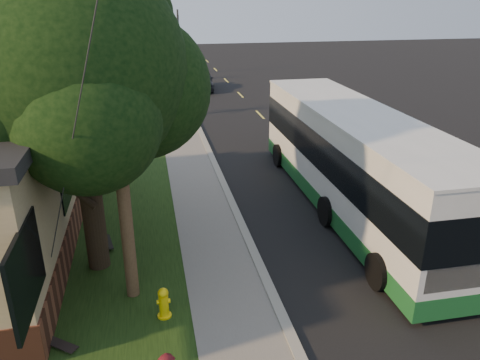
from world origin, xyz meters
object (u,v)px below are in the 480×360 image
at_px(bare_tree_near, 130,83).
at_px(skateboard_spare, 59,344).
at_px(transit_bus, 355,159).
at_px(utility_pole, 114,109).
at_px(distant_car, 201,80).
at_px(leafy_tree, 77,72).
at_px(bare_tree_far, 139,58).
at_px(fire_hydrant, 164,303).
at_px(skateboard_main, 108,242).
at_px(dumpster, 1,184).
at_px(traffic_signal, 179,38).

xyz_separation_m(bare_tree_near, skateboard_spare, (-1.29, -18.56, -2.02)).
relative_size(transit_bus, skateboard_spare, 14.61).
xyz_separation_m(utility_pole, distant_car, (4.81, 25.53, -3.89)).
bearing_deg(transit_bus, leafy_tree, -166.07).
xyz_separation_m(bare_tree_far, transit_bus, (6.94, -25.34, -0.22)).
height_order(transit_bus, distant_car, transit_bus).
xyz_separation_m(fire_hydrant, skateboard_main, (-1.46, 3.60, -0.30)).
distance_m(bare_tree_far, transit_bus, 26.27).
bearing_deg(bare_tree_far, transit_bus, -74.67).
distance_m(bare_tree_near, skateboard_main, 14.55).
distance_m(bare_tree_near, transit_bus, 15.28).
bearing_deg(transit_bus, dumpster, 166.57).
xyz_separation_m(utility_pole, skateboard_main, (-0.75, 2.61, -4.50)).
bearing_deg(dumpster, leafy_tree, -53.04).
distance_m(skateboard_spare, dumpster, 8.59).
relative_size(bare_tree_far, dumpster, 2.27).
bearing_deg(traffic_signal, distant_car, -82.38).
distance_m(bare_tree_far, traffic_signal, 5.44).
bearing_deg(bare_tree_near, transit_bus, -60.84).
distance_m(skateboard_main, dumpster, 5.41).
distance_m(traffic_signal, skateboard_main, 30.89).
bearing_deg(skateboard_spare, fire_hydrant, 14.26).
bearing_deg(leafy_tree, utility_pole, -62.40).
bearing_deg(transit_bus, fire_hydrant, -144.54).
height_order(bare_tree_near, skateboard_main, bare_tree_near).
bearing_deg(distant_car, skateboard_spare, -97.20).
distance_m(utility_pole, bare_tree_far, 29.13).
xyz_separation_m(bare_tree_far, dumpster, (-4.80, -22.53, -1.30)).
distance_m(bare_tree_far, skateboard_spare, 30.67).
relative_size(traffic_signal, transit_bus, 0.45).
relative_size(fire_hydrant, leafy_tree, 0.09).
bearing_deg(distant_car, fire_hydrant, -92.92).
xyz_separation_m(fire_hydrant, transit_bus, (6.54, 4.66, 1.35)).
relative_size(bare_tree_far, skateboard_spare, 4.77).
bearing_deg(fire_hydrant, bare_tree_far, 90.76).
bearing_deg(leafy_tree, fire_hydrant, -59.33).
relative_size(fire_hydrant, distant_car, 0.17).
bearing_deg(distant_car, skateboard_main, -97.76).
bearing_deg(skateboard_main, traffic_signal, 81.48).
bearing_deg(leafy_tree, transit_bus, 13.93).
distance_m(utility_pole, bare_tree_near, 17.19).
xyz_separation_m(bare_tree_far, skateboard_spare, (-1.79, -30.56, -1.87)).
bearing_deg(distant_car, bare_tree_far, 148.18).
height_order(traffic_signal, skateboard_spare, traffic_signal).
bearing_deg(dumpster, skateboard_spare, -69.44).
bearing_deg(bare_tree_far, skateboard_spare, -93.35).
relative_size(utility_pole, skateboard_main, 9.70).
xyz_separation_m(fire_hydrant, traffic_signal, (3.10, 34.00, 2.73)).
xyz_separation_m(utility_pole, bare_tree_near, (-0.19, 17.01, -2.48)).
height_order(leafy_tree, skateboard_main, leafy_tree).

